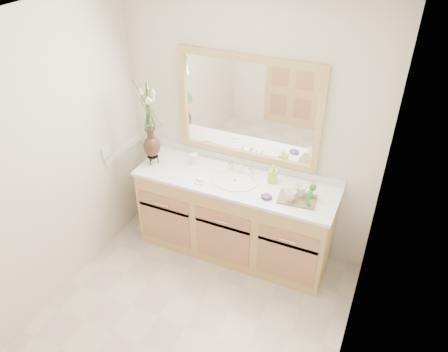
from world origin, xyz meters
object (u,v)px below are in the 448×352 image
at_px(tumbler, 194,159).
at_px(soap_bottle, 273,174).
at_px(flower_vase, 148,114).
at_px(tray, 297,199).

bearing_deg(tumbler, soap_bottle, 0.87).
bearing_deg(soap_bottle, flower_vase, -178.52).
bearing_deg(soap_bottle, tray, -39.21).
relative_size(flower_vase, tray, 2.42).
xyz_separation_m(flower_vase, tray, (1.41, -0.01, -0.51)).
height_order(tumbler, soap_bottle, soap_bottle).
relative_size(flower_vase, tumbler, 7.80).
bearing_deg(flower_vase, tray, -0.40).
height_order(flower_vase, tray, flower_vase).
height_order(soap_bottle, tray, soap_bottle).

